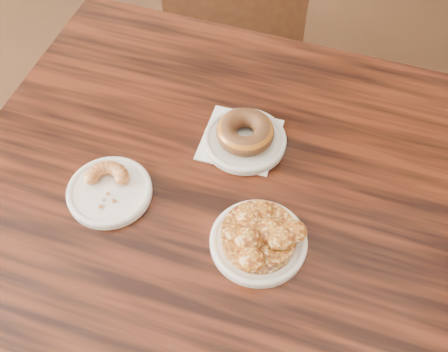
{
  "coord_description": "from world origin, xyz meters",
  "views": [
    {
      "loc": [
        0.3,
        -0.37,
        1.59
      ],
      "look_at": [
        0.29,
        0.2,
        0.8
      ],
      "focal_mm": 45.0,
      "sensor_mm": 36.0,
      "label": 1
    }
  ],
  "objects_px": {
    "cafe_table": "(212,291)",
    "cruller_fragment": "(108,186)",
    "apple_fritter": "(259,234)",
    "glazed_donut": "(245,132)",
    "chair_far": "(235,10)"
  },
  "relations": [
    {
      "from": "cruller_fragment",
      "to": "apple_fritter",
      "type": "bearing_deg",
      "value": -20.14
    },
    {
      "from": "cafe_table",
      "to": "chair_far",
      "type": "relative_size",
      "value": 1.05
    },
    {
      "from": "glazed_donut",
      "to": "cruller_fragment",
      "type": "distance_m",
      "value": 0.27
    },
    {
      "from": "chair_far",
      "to": "apple_fritter",
      "type": "distance_m",
      "value": 1.07
    },
    {
      "from": "cafe_table",
      "to": "cruller_fragment",
      "type": "xyz_separation_m",
      "value": [
        -0.18,
        0.01,
        0.4
      ]
    },
    {
      "from": "glazed_donut",
      "to": "apple_fritter",
      "type": "height_order",
      "value": "same"
    },
    {
      "from": "cafe_table",
      "to": "apple_fritter",
      "type": "bearing_deg",
      "value": -25.85
    },
    {
      "from": "chair_far",
      "to": "glazed_donut",
      "type": "bearing_deg",
      "value": 92.1
    },
    {
      "from": "cafe_table",
      "to": "apple_fritter",
      "type": "relative_size",
      "value": 5.53
    },
    {
      "from": "glazed_donut",
      "to": "cruller_fragment",
      "type": "relative_size",
      "value": 1.19
    },
    {
      "from": "apple_fritter",
      "to": "glazed_donut",
      "type": "bearing_deg",
      "value": 95.88
    },
    {
      "from": "glazed_donut",
      "to": "cruller_fragment",
      "type": "bearing_deg",
      "value": -153.45
    },
    {
      "from": "cafe_table",
      "to": "cruller_fragment",
      "type": "relative_size",
      "value": 10.19
    },
    {
      "from": "cruller_fragment",
      "to": "cafe_table",
      "type": "bearing_deg",
      "value": -4.77
    },
    {
      "from": "cafe_table",
      "to": "cruller_fragment",
      "type": "bearing_deg",
      "value": -167.47
    }
  ]
}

